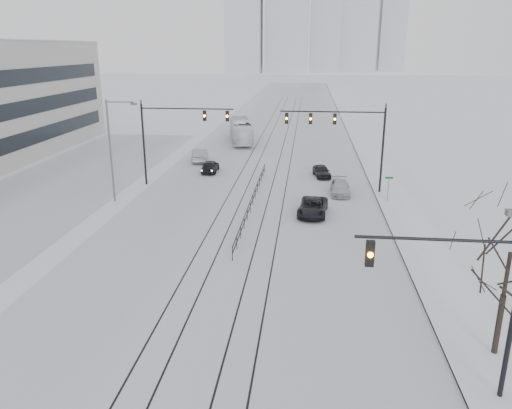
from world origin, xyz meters
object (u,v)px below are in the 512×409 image
at_px(traffic_mast_near, 472,292).
at_px(sedan_nb_far, 322,171).
at_px(box_truck, 241,131).
at_px(sedan_sb_outer, 200,155).
at_px(sedan_sb_inner, 210,166).
at_px(bare_tree, 509,264).
at_px(sedan_nb_front, 313,207).
at_px(sedan_nb_right, 340,188).

bearing_deg(traffic_mast_near, sedan_nb_far, 97.54).
bearing_deg(box_truck, sedan_sb_outer, 65.36).
xyz_separation_m(traffic_mast_near, sedan_sb_outer, (-19.07, 40.85, -3.79)).
xyz_separation_m(sedan_sb_inner, sedan_sb_outer, (-2.26, 5.29, 0.09)).
relative_size(sedan_sb_outer, sedan_nb_far, 1.27).
bearing_deg(box_truck, traffic_mast_near, 95.17).
xyz_separation_m(bare_tree, sedan_nb_front, (-8.01, 18.96, -3.82)).
bearing_deg(bare_tree, sedan_sb_outer, 119.58).
bearing_deg(sedan_sb_outer, sedan_sb_inner, 105.59).
bearing_deg(sedan_sb_outer, bare_tree, 112.00).
xyz_separation_m(sedan_sb_outer, sedan_nb_far, (14.47, -6.08, -0.14)).
distance_m(traffic_mast_near, sedan_sb_inner, 39.52).
height_order(traffic_mast_near, sedan_nb_far, traffic_mast_near).
distance_m(traffic_mast_near, bare_tree, 3.85).
bearing_deg(sedan_nb_far, box_truck, 108.77).
xyz_separation_m(bare_tree, sedan_nb_far, (-7.01, 31.76, -3.86)).
bearing_deg(sedan_nb_front, box_truck, 113.27).
bearing_deg(sedan_nb_far, traffic_mast_near, -93.79).
bearing_deg(sedan_nb_far, sedan_sb_inner, 164.95).
distance_m(bare_tree, sedan_sb_inner, 38.00).
xyz_separation_m(sedan_sb_inner, sedan_nb_far, (12.21, -0.79, -0.05)).
bearing_deg(sedan_nb_front, traffic_mast_near, -70.08).
xyz_separation_m(sedan_sb_inner, sedan_nb_front, (11.21, -13.60, -0.01)).
xyz_separation_m(sedan_sb_inner, sedan_nb_right, (13.79, -7.19, -0.06)).
xyz_separation_m(sedan_sb_outer, sedan_nb_right, (16.05, -12.48, -0.15)).
height_order(sedan_sb_outer, sedan_nb_right, sedan_sb_outer).
bearing_deg(bare_tree, traffic_mast_near, -128.76).
bearing_deg(sedan_nb_far, sedan_nb_front, -105.79).
relative_size(sedan_sb_inner, box_truck, 0.34).
xyz_separation_m(sedan_nb_right, sedan_nb_far, (-1.58, 6.40, 0.00)).
height_order(bare_tree, sedan_sb_outer, bare_tree).
xyz_separation_m(traffic_mast_near, bare_tree, (2.41, 3.00, -0.07)).
relative_size(sedan_sb_inner, sedan_nb_far, 1.09).
bearing_deg(box_truck, sedan_nb_far, 108.95).
bearing_deg(sedan_nb_front, sedan_nb_right, 73.64).
relative_size(bare_tree, sedan_sb_outer, 1.30).
bearing_deg(bare_tree, sedan_nb_far, 102.45).
bearing_deg(bare_tree, sedan_nb_front, 112.91).
height_order(sedan_nb_front, sedan_nb_right, sedan_nb_front).
distance_m(sedan_sb_inner, sedan_nb_right, 15.55).
bearing_deg(sedan_nb_right, box_truck, 116.92).
height_order(sedan_sb_inner, sedan_nb_far, sedan_sb_inner).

